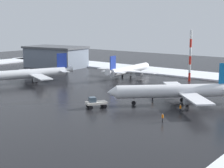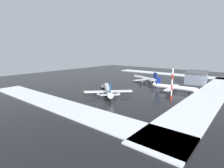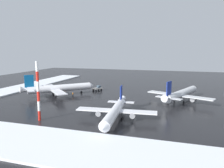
% 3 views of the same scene
% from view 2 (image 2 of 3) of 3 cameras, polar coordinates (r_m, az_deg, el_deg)
% --- Properties ---
extents(ground_plane, '(240.00, 240.00, 0.00)m').
position_cam_2_polar(ground_plane, '(132.20, 7.77, 0.09)').
color(ground_plane, black).
extents(snow_bank_far, '(152.00, 16.00, 0.49)m').
position_cam_2_polar(snow_bank_far, '(115.07, 29.54, -2.79)').
color(snow_bank_far, white).
rests_on(snow_bank_far, ground_plane).
extents(snow_bank_left, '(14.00, 116.00, 0.49)m').
position_cam_2_polar(snow_bank_left, '(84.08, -16.97, -6.51)').
color(snow_bank_left, white).
rests_on(snow_bank_left, ground_plane).
extents(snow_bank_right, '(14.00, 116.00, 0.49)m').
position_cam_2_polar(snow_bank_right, '(191.93, 18.28, 3.11)').
color(snow_bank_right, white).
rests_on(snow_bank_right, ground_plane).
extents(airplane_distant_tail, '(24.70, 24.71, 9.37)m').
position_cam_2_polar(airplane_distant_tail, '(96.63, -1.27, -2.00)').
color(airplane_distant_tail, white).
rests_on(airplane_distant_tail, ground_plane).
extents(airplane_parked_portside, '(24.05, 28.41, 8.82)m').
position_cam_2_polar(airplane_parked_portside, '(139.15, 10.80, 1.76)').
color(airplane_parked_portside, silver).
rests_on(airplane_parked_portside, ground_plane).
extents(airplane_parked_starboard, '(22.68, 27.30, 8.10)m').
position_cam_2_polar(airplane_parked_starboard, '(112.09, 19.69, -1.05)').
color(airplane_parked_starboard, white).
rests_on(airplane_parked_starboard, ground_plane).
extents(pushback_tug, '(4.20, 5.08, 2.50)m').
position_cam_2_polar(pushback_tug, '(115.32, -2.98, -0.79)').
color(pushback_tug, silver).
rests_on(pushback_tug, ground_plane).
extents(ground_crew_by_nose_gear, '(0.36, 0.36, 1.71)m').
position_cam_2_polar(ground_crew_by_nose_gear, '(102.11, 0.98, -2.51)').
color(ground_crew_by_nose_gear, black).
rests_on(ground_crew_by_nose_gear, ground_plane).
extents(ground_crew_near_tug, '(0.36, 0.36, 1.71)m').
position_cam_2_polar(ground_crew_near_tug, '(98.23, -5.71, -3.11)').
color(ground_crew_near_tug, black).
rests_on(ground_crew_near_tug, ground_plane).
extents(ground_crew_beside_wing, '(0.36, 0.36, 1.71)m').
position_cam_2_polar(ground_crew_beside_wing, '(103.77, -9.42, -2.44)').
color(ground_crew_beside_wing, black).
rests_on(ground_crew_beside_wing, ground_plane).
extents(antenna_mast, '(0.70, 0.70, 16.23)m').
position_cam_2_polar(antenna_mast, '(90.75, 18.97, -0.22)').
color(antenna_mast, red).
rests_on(antenna_mast, ground_plane).
extents(cargo_hangar, '(26.82, 18.29, 8.80)m').
position_cam_2_polar(cargo_hangar, '(149.33, 25.89, 2.06)').
color(cargo_hangar, slate).
rests_on(cargo_hangar, ground_plane).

